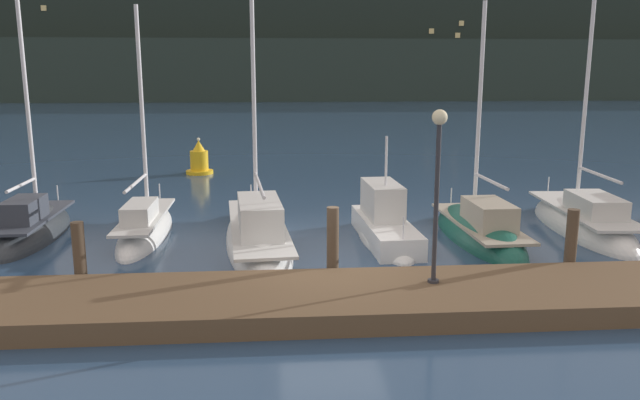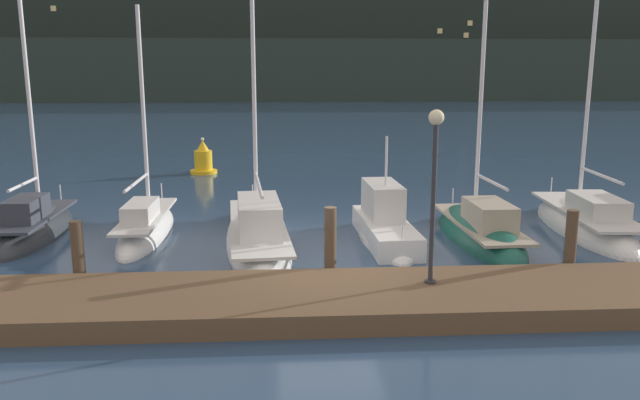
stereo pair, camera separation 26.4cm
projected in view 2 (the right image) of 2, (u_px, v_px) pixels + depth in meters
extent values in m
plane|color=navy|center=(330.00, 282.00, 14.63)|extent=(400.00, 400.00, 0.00)
cube|color=brown|center=(336.00, 300.00, 12.90)|extent=(32.26, 2.80, 0.45)
cylinder|color=#4C3D2D|center=(78.00, 255.00, 14.04)|extent=(0.28, 0.28, 1.58)
cylinder|color=#4C3D2D|center=(330.00, 246.00, 14.37)|extent=(0.28, 0.28, 1.82)
cylinder|color=#4C3D2D|center=(570.00, 245.00, 14.74)|extent=(0.28, 0.28, 1.67)
ellipsoid|color=#2D3338|center=(37.00, 237.00, 18.58)|extent=(1.49, 5.17, 1.65)
cube|color=#333842|center=(35.00, 216.00, 18.45)|extent=(1.25, 4.34, 0.08)
cube|color=#333842|center=(26.00, 209.00, 17.77)|extent=(0.87, 1.66, 0.63)
cylinder|color=silver|center=(29.00, 99.00, 18.15)|extent=(0.12, 0.12, 6.78)
cylinder|color=silver|center=(23.00, 184.00, 17.61)|extent=(0.12, 2.09, 0.09)
cylinder|color=silver|center=(60.00, 192.00, 20.71)|extent=(0.04, 0.04, 0.50)
ellipsoid|color=white|center=(147.00, 235.00, 18.79)|extent=(1.28, 5.67, 1.26)
cube|color=silver|center=(146.00, 215.00, 18.66)|extent=(1.08, 4.77, 0.08)
cube|color=silver|center=(141.00, 211.00, 17.94)|extent=(0.77, 1.82, 0.51)
cylinder|color=silver|center=(143.00, 112.00, 18.48)|extent=(0.12, 0.12, 6.10)
cylinder|color=silver|center=(136.00, 182.00, 17.48)|extent=(0.09, 2.83, 0.09)
cylinder|color=silver|center=(162.00, 191.00, 21.16)|extent=(0.04, 0.04, 0.50)
ellipsoid|color=white|center=(258.00, 242.00, 17.97)|extent=(2.46, 8.12, 1.44)
cube|color=silver|center=(258.00, 225.00, 17.86)|extent=(2.07, 6.82, 0.08)
cube|color=silver|center=(259.00, 216.00, 16.83)|extent=(1.30, 2.64, 0.89)
cylinder|color=silver|center=(253.00, 41.00, 17.42)|extent=(0.12, 0.12, 10.31)
cylinder|color=silver|center=(259.00, 184.00, 16.47)|extent=(0.38, 3.54, 0.09)
cylinder|color=silver|center=(253.00, 192.00, 21.37)|extent=(0.04, 0.04, 0.50)
ellipsoid|color=white|center=(385.00, 241.00, 18.08)|extent=(1.56, 4.86, 0.96)
cube|color=white|center=(385.00, 231.00, 18.02)|extent=(1.43, 4.37, 0.62)
cube|color=silver|center=(383.00, 200.00, 18.32)|extent=(1.01, 2.15, 1.02)
cube|color=black|center=(376.00, 189.00, 19.22)|extent=(0.82, 0.25, 0.46)
cylinder|color=silver|center=(386.00, 161.00, 17.69)|extent=(0.07, 0.07, 1.41)
cylinder|color=silver|center=(402.00, 228.00, 15.93)|extent=(0.04, 0.04, 0.60)
ellipsoid|color=#195647|center=(479.00, 239.00, 18.33)|extent=(1.85, 5.99, 1.65)
cube|color=#A39984|center=(480.00, 223.00, 18.23)|extent=(1.55, 5.03, 0.08)
cube|color=#A39984|center=(489.00, 215.00, 17.44)|extent=(1.07, 1.93, 0.73)
cylinder|color=silver|center=(480.00, 114.00, 18.04)|extent=(0.12, 0.12, 6.29)
cylinder|color=silver|center=(491.00, 182.00, 17.23)|extent=(0.14, 2.41, 0.09)
cylinder|color=silver|center=(453.00, 196.00, 20.85)|extent=(0.04, 0.04, 0.50)
ellipsoid|color=white|center=(584.00, 231.00, 19.28)|extent=(2.32, 6.66, 1.63)
cube|color=silver|center=(585.00, 210.00, 19.15)|extent=(1.95, 5.59, 0.08)
cube|color=silver|center=(597.00, 206.00, 18.31)|extent=(1.26, 2.17, 0.57)
cylinder|color=silver|center=(589.00, 95.00, 18.94)|extent=(0.12, 0.12, 6.97)
cylinder|color=silver|center=(601.00, 175.00, 18.06)|extent=(0.29, 2.75, 0.09)
cylinder|color=silver|center=(551.00, 185.00, 22.04)|extent=(0.04, 0.04, 0.50)
cylinder|color=gold|center=(204.00, 172.00, 29.83)|extent=(1.28, 1.28, 0.16)
cylinder|color=gold|center=(203.00, 160.00, 29.71)|extent=(0.85, 0.85, 0.93)
cone|color=gold|center=(203.00, 145.00, 29.57)|extent=(0.60, 0.60, 0.50)
sphere|color=#F9EAB7|center=(202.00, 139.00, 29.50)|extent=(0.16, 0.16, 0.16)
cylinder|color=#2D2D33|center=(430.00, 281.00, 13.25)|extent=(0.24, 0.24, 0.06)
cylinder|color=#2D2D33|center=(433.00, 204.00, 12.90)|extent=(0.10, 0.10, 3.30)
sphere|color=#F9EAB7|center=(436.00, 117.00, 12.53)|extent=(0.32, 0.32, 0.32)
cube|color=#1E2823|center=(286.00, 32.00, 105.95)|extent=(240.00, 16.00, 21.88)
cube|color=#26332C|center=(284.00, 70.00, 97.47)|extent=(144.00, 10.00, 9.30)
cube|color=#F4DB8C|center=(218.00, 58.00, 98.33)|extent=(0.80, 0.10, 0.80)
cube|color=#F4DB8C|center=(440.00, 31.00, 99.64)|extent=(0.80, 0.10, 0.80)
cube|color=#F4DB8C|center=(53.00, 8.00, 95.27)|extent=(0.80, 0.10, 0.80)
cube|color=#F4DB8C|center=(434.00, 69.00, 100.83)|extent=(0.80, 0.10, 0.80)
cube|color=#F4DB8C|center=(466.00, 35.00, 100.04)|extent=(0.80, 0.10, 0.80)
cube|color=#F4DB8C|center=(75.00, 61.00, 97.06)|extent=(0.80, 0.10, 0.80)
cube|color=#F4DB8C|center=(470.00, 23.00, 99.69)|extent=(0.80, 0.10, 0.80)
cube|color=#F4DB8C|center=(362.00, 44.00, 99.30)|extent=(0.80, 0.10, 0.80)
cube|color=#F4DB8C|center=(347.00, 82.00, 100.36)|extent=(0.80, 0.10, 0.80)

